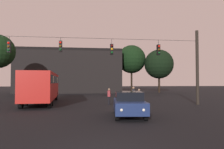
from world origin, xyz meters
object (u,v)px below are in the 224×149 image
(car_near_right, at_px, (129,103))
(pedestrian_crossing_right, at_px, (133,94))
(tree_left_silhouette, at_px, (132,59))
(pedestrian_crossing_center, at_px, (109,96))
(city_bus, at_px, (42,85))
(tree_right_far, at_px, (159,64))
(pedestrian_crossing_left, at_px, (139,96))

(car_near_right, relative_size, pedestrian_crossing_right, 2.66)
(car_near_right, bearing_deg, tree_left_silhouette, 77.20)
(pedestrian_crossing_center, bearing_deg, city_bus, 162.37)
(car_near_right, bearing_deg, city_bus, 126.40)
(pedestrian_crossing_center, relative_size, pedestrian_crossing_right, 0.91)
(city_bus, bearing_deg, pedestrian_crossing_center, -17.63)
(city_bus, relative_size, pedestrian_crossing_center, 7.28)
(pedestrian_crossing_center, height_order, tree_left_silhouette, tree_left_silhouette)
(pedestrian_crossing_right, bearing_deg, city_bus, 165.13)
(car_near_right, bearing_deg, tree_right_far, 67.34)
(city_bus, distance_m, pedestrian_crossing_right, 9.06)
(city_bus, relative_size, car_near_right, 2.48)
(tree_left_silhouette, bearing_deg, city_bus, -121.76)
(pedestrian_crossing_left, distance_m, tree_left_silhouette, 27.28)
(pedestrian_crossing_left, bearing_deg, pedestrian_crossing_right, 105.04)
(pedestrian_crossing_center, distance_m, tree_right_far, 26.81)
(pedestrian_crossing_center, height_order, tree_right_far, tree_right_far)
(tree_left_silhouette, height_order, tree_right_far, tree_left_silhouette)
(pedestrian_crossing_left, bearing_deg, tree_left_silhouette, 78.92)
(car_near_right, relative_size, tree_left_silhouette, 0.45)
(pedestrian_crossing_center, xyz_separation_m, tree_left_silhouette, (7.66, 24.82, 6.04))
(car_near_right, height_order, tree_left_silhouette, tree_left_silhouette)
(city_bus, xyz_separation_m, pedestrian_crossing_left, (8.98, -3.34, -1.02))
(city_bus, bearing_deg, car_near_right, -53.60)
(city_bus, xyz_separation_m, tree_right_far, (19.40, 20.89, 3.92))
(pedestrian_crossing_center, bearing_deg, pedestrian_crossing_left, -26.90)
(pedestrian_crossing_right, bearing_deg, pedestrian_crossing_center, 173.29)
(pedestrian_crossing_left, xyz_separation_m, pedestrian_crossing_center, (-2.55, 1.29, 0.01))
(pedestrian_crossing_right, relative_size, tree_left_silhouette, 0.17)
(pedestrian_crossing_left, height_order, tree_left_silhouette, tree_left_silhouette)
(tree_right_far, bearing_deg, city_bus, -132.88)
(pedestrian_crossing_center, relative_size, tree_right_far, 0.17)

